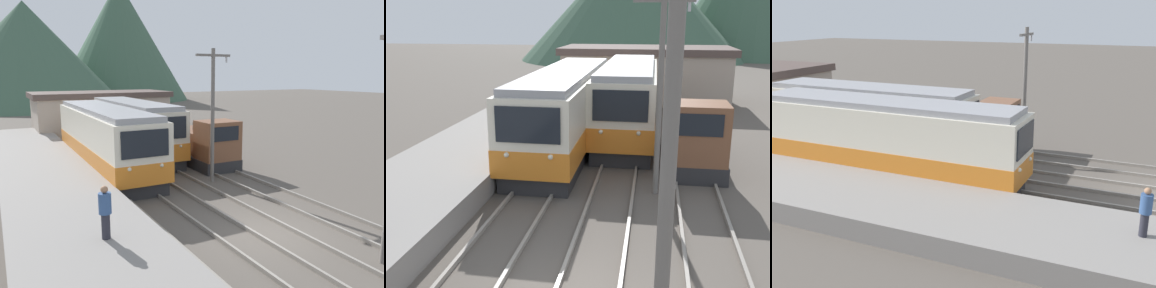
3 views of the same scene
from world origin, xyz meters
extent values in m
plane|color=#564F47|center=(0.00, 0.00, 0.00)|extent=(200.00, 200.00, 0.00)
cube|color=gray|center=(-6.25, 0.00, 0.42)|extent=(4.50, 54.00, 0.85)
cube|color=gray|center=(-3.32, 0.00, 0.07)|extent=(0.10, 60.00, 0.14)
cube|color=gray|center=(-1.88, 0.00, 0.07)|extent=(0.10, 60.00, 0.14)
cube|color=gray|center=(-0.52, 0.00, 0.07)|extent=(0.10, 60.00, 0.14)
cube|color=gray|center=(0.92, 0.00, 0.07)|extent=(0.10, 60.00, 0.14)
cube|color=gray|center=(2.48, 0.00, 0.07)|extent=(0.10, 60.00, 0.14)
cube|color=gray|center=(3.92, 0.00, 0.07)|extent=(0.10, 60.00, 0.14)
cube|color=#28282B|center=(-2.60, 12.10, 0.35)|extent=(2.58, 13.00, 0.70)
cube|color=silver|center=(-2.60, 12.10, 2.10)|extent=(2.80, 13.54, 2.81)
cube|color=orange|center=(-2.60, 12.10, 1.21)|extent=(2.84, 13.58, 1.01)
cube|color=black|center=(-2.60, 5.30, 2.66)|extent=(2.24, 0.06, 1.23)
sphere|color=silver|center=(-3.37, 5.29, 1.60)|extent=(0.18, 0.18, 0.18)
sphere|color=silver|center=(-1.83, 5.29, 1.60)|extent=(0.18, 0.18, 0.18)
cube|color=#939399|center=(-2.60, 12.10, 3.65)|extent=(2.46, 13.00, 0.28)
cube|color=#28282B|center=(0.20, 14.96, 0.35)|extent=(2.58, 11.45, 0.70)
cube|color=silver|center=(0.20, 14.96, 2.14)|extent=(2.80, 11.93, 2.88)
cube|color=orange|center=(0.20, 14.96, 1.22)|extent=(2.84, 11.97, 1.04)
cube|color=black|center=(0.20, 8.97, 2.71)|extent=(2.24, 0.06, 1.27)
sphere|color=silver|center=(-0.57, 8.96, 1.62)|extent=(0.18, 0.18, 0.18)
sphere|color=silver|center=(0.97, 8.96, 1.62)|extent=(0.18, 0.18, 0.18)
cube|color=#939399|center=(0.20, 14.96, 3.72)|extent=(2.46, 11.45, 0.28)
cube|color=#28282B|center=(3.20, 10.55, 0.35)|extent=(2.40, 5.84, 0.70)
cube|color=brown|center=(3.20, 8.56, 1.85)|extent=(2.28, 1.87, 2.30)
cube|color=black|center=(3.20, 7.61, 2.36)|extent=(1.68, 0.04, 0.83)
cube|color=brown|center=(3.20, 11.48, 1.40)|extent=(1.92, 3.87, 1.40)
cylinder|color=black|center=(3.20, 11.48, 2.35)|extent=(0.16, 0.16, 0.50)
cylinder|color=slate|center=(1.70, 6.67, 3.50)|extent=(0.20, 0.20, 6.99)
cube|color=slate|center=(1.70, 6.67, 6.64)|extent=(2.00, 0.12, 0.12)
cylinder|color=#B2B2B7|center=(2.50, 6.67, 6.44)|extent=(0.10, 0.10, 0.30)
cylinder|color=#282833|center=(-5.77, 0.48, 1.24)|extent=(0.26, 0.26, 0.79)
cylinder|color=#335184|center=(-5.77, 0.48, 1.95)|extent=(0.38, 0.38, 0.63)
sphere|color=#9E7051|center=(-5.77, 0.48, 2.37)|extent=(0.22, 0.22, 0.22)
cube|color=#AD9E8E|center=(0.84, 26.00, 1.78)|extent=(12.00, 6.00, 3.56)
cube|color=#51423D|center=(0.84, 26.00, 3.81)|extent=(12.60, 6.30, 0.50)
cone|color=#3D5B47|center=(-2.29, 63.33, 9.10)|extent=(34.08, 34.08, 18.19)
cone|color=#3D5B47|center=(18.08, 73.34, 12.90)|extent=(29.98, 29.98, 25.80)
camera|label=1|loc=(-8.48, -9.98, 5.69)|focal=35.00mm
camera|label=2|loc=(1.48, -8.72, 6.06)|focal=42.00mm
camera|label=3|loc=(-19.75, 0.46, 7.60)|focal=42.00mm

